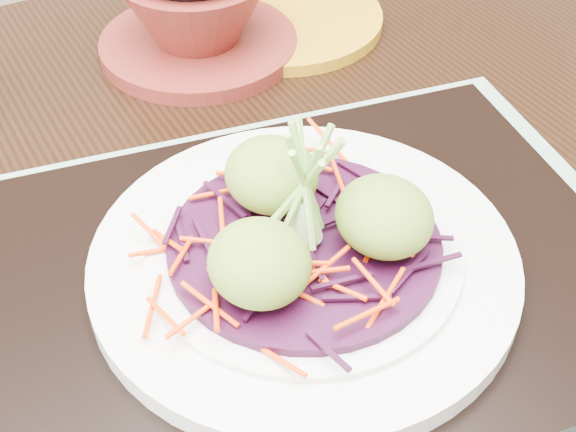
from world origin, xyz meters
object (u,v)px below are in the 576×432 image
white_plate (304,260)px  dining_table (223,370)px  yellow_plate (283,18)px  terracotta_bowl_set (196,18)px  serving_tray (303,280)px

white_plate → dining_table: bearing=133.2°
white_plate → yellow_plate: size_ratio=1.38×
white_plate → terracotta_bowl_set: (0.06, 0.29, 0.00)m
white_plate → serving_tray: bearing=90.0°
terracotta_bowl_set → yellow_plate: (0.09, 0.01, -0.03)m
white_plate → terracotta_bowl_set: terracotta_bowl_set is taller
dining_table → yellow_plate: yellow_plate is taller
yellow_plate → dining_table: bearing=-125.5°
dining_table → serving_tray: serving_tray is taller
dining_table → white_plate: bearing=-48.5°
dining_table → yellow_plate: 0.34m
terracotta_bowl_set → white_plate: bearing=-100.9°
serving_tray → white_plate: (0.00, -0.00, 0.02)m
white_plate → yellow_plate: (0.14, 0.30, -0.02)m
dining_table → yellow_plate: bearing=52.8°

